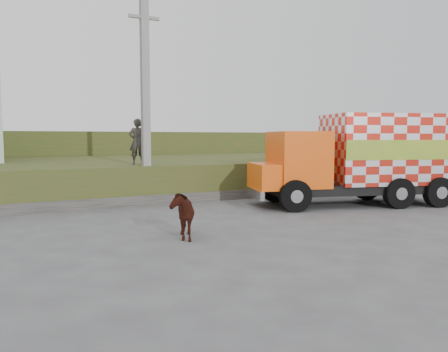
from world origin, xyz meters
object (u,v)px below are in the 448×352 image
utility_pole (145,100)px  pedestrian (137,142)px  cargo_truck (363,158)px  cow (181,214)px

utility_pole → pedestrian: utility_pole is taller
utility_pole → cargo_truck: bearing=-28.4°
utility_pole → cow: (-0.97, -6.22, -3.44)m
cargo_truck → cow: cargo_truck is taller
cargo_truck → pedestrian: 9.05m
cargo_truck → pedestrian: bearing=162.4°
cargo_truck → pedestrian: (-7.51, 5.00, 0.64)m
utility_pole → cargo_truck: 8.75m
cow → pedestrian: bearing=98.9°
cargo_truck → cow: bearing=-149.2°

